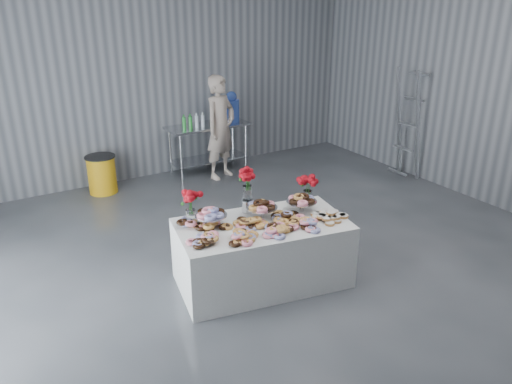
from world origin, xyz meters
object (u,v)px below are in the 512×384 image
Objects in this scene: water_jug at (232,108)px; trash_barrel at (102,174)px; prep_table at (208,140)px; display_table at (262,253)px; person at (221,128)px; stepladder at (408,124)px.

trash_barrel is (-2.48, 0.00, -0.83)m from water_jug.
prep_table is 0.73m from water_jug.
display_table is at bearing -113.98° from water_jug.
water_jug is (1.66, 3.74, 0.77)m from display_table.
trash_barrel is (-2.06, 0.35, -0.60)m from person.
prep_table is 2.71× the size of water_jug.
water_jug is at bearing 138.94° from stepladder.
display_table is 3.65m from person.
person reaches higher than trash_barrel.
water_jug is at bearing -0.00° from prep_table.
prep_table is 2.00m from trash_barrel.
prep_table is at bearing 80.76° from person.
person is at bearing 148.39° from stepladder.
display_table is 2.98× the size of trash_barrel.
prep_table is 0.76× the size of stepladder.
water_jug is 0.87× the size of trash_barrel.
stepladder is (4.86, -2.08, 0.66)m from trash_barrel.
stepladder is at bearing -41.06° from water_jug.
water_jug reaches higher than display_table.
trash_barrel is 5.33m from stepladder.
display_table is 1.27× the size of prep_table.
person is 2.17m from trash_barrel.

